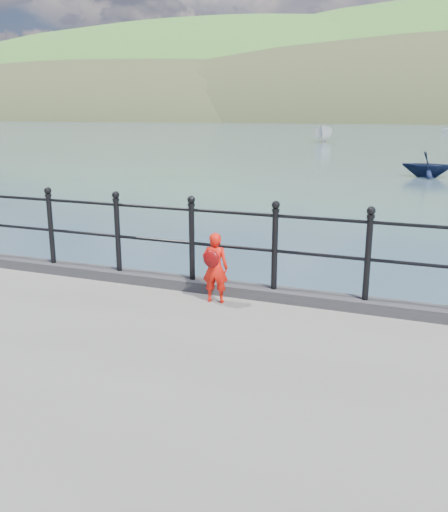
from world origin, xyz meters
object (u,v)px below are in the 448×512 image
at_px(child, 215,267).
at_px(launch_navy, 428,164).
at_px(launch_white, 324,134).
at_px(railing, 232,236).

xyz_separation_m(child, launch_navy, (2.22, 25.12, -0.80)).
bearing_deg(child, launch_white, -88.79).
bearing_deg(child, launch_navy, -103.38).
distance_m(child, launch_navy, 25.23).
bearing_deg(child, railing, -112.80).
distance_m(child, launch_white, 58.37).
bearing_deg(launch_navy, railing, 173.89).
bearing_deg(railing, launch_navy, 85.10).
height_order(child, launch_navy, child).
relative_size(child, launch_navy, 0.36).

